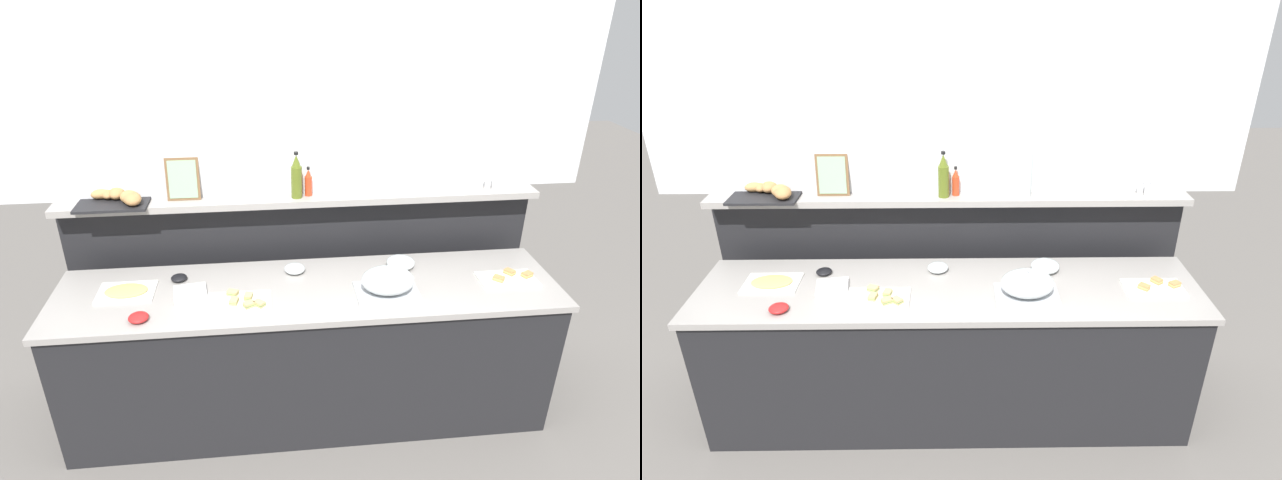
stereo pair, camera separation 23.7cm
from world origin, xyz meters
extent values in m
plane|color=slate|center=(0.00, 0.60, 0.00)|extent=(12.00, 12.00, 0.00)
cube|color=black|center=(0.00, 0.00, 0.43)|extent=(2.73, 0.63, 0.85)
cube|color=gray|center=(0.00, 0.00, 0.87)|extent=(2.77, 0.67, 0.03)
cube|color=black|center=(0.00, 0.51, 0.61)|extent=(2.86, 0.08, 1.21)
cube|color=gray|center=(0.00, 0.46, 1.23)|extent=(2.86, 0.22, 0.04)
cube|color=silver|center=(0.00, 0.53, 1.93)|extent=(3.46, 0.08, 1.35)
cube|color=white|center=(-0.38, -0.11, 0.89)|extent=(0.34, 0.19, 0.01)
cube|color=tan|center=(-0.33, -0.09, 0.90)|extent=(0.05, 0.06, 0.01)
cube|color=#66994C|center=(-0.33, -0.09, 0.91)|extent=(0.05, 0.06, 0.01)
cube|color=tan|center=(-0.33, -0.09, 0.92)|extent=(0.05, 0.06, 0.01)
cube|color=tan|center=(-0.40, -0.13, 0.90)|extent=(0.05, 0.06, 0.01)
cube|color=#66994C|center=(-0.40, -0.13, 0.91)|extent=(0.05, 0.06, 0.01)
cube|color=tan|center=(-0.40, -0.13, 0.92)|extent=(0.05, 0.06, 0.01)
cube|color=tan|center=(-0.32, -0.17, 0.90)|extent=(0.07, 0.06, 0.01)
cube|color=#66994C|center=(-0.32, -0.17, 0.91)|extent=(0.07, 0.06, 0.01)
cube|color=tan|center=(-0.32, -0.17, 0.92)|extent=(0.07, 0.06, 0.01)
cube|color=tan|center=(-0.41, -0.04, 0.90)|extent=(0.07, 0.06, 0.01)
cube|color=#66994C|center=(-0.41, -0.04, 0.91)|extent=(0.07, 0.06, 0.01)
cube|color=tan|center=(-0.41, -0.04, 0.92)|extent=(0.07, 0.06, 0.01)
cube|color=tan|center=(-0.27, -0.16, 0.90)|extent=(0.07, 0.07, 0.01)
cube|color=#66994C|center=(-0.27, -0.16, 0.91)|extent=(0.07, 0.07, 0.01)
cube|color=tan|center=(-0.27, -0.16, 0.92)|extent=(0.07, 0.07, 0.01)
cube|color=white|center=(1.12, -0.03, 0.89)|extent=(0.32, 0.19, 0.01)
cube|color=#B7844C|center=(1.15, 0.02, 0.90)|extent=(0.06, 0.07, 0.01)
cube|color=#E5C666|center=(1.15, 0.02, 0.91)|extent=(0.06, 0.07, 0.01)
cube|color=#B7844C|center=(1.15, 0.02, 0.92)|extent=(0.06, 0.07, 0.01)
cube|color=#B7844C|center=(1.24, -0.02, 0.90)|extent=(0.07, 0.06, 0.01)
cube|color=#E5C666|center=(1.24, -0.02, 0.91)|extent=(0.07, 0.06, 0.01)
cube|color=#B7844C|center=(1.24, -0.02, 0.92)|extent=(0.07, 0.06, 0.01)
cube|color=#B7844C|center=(1.06, -0.05, 0.90)|extent=(0.07, 0.07, 0.01)
cube|color=#E5C666|center=(1.06, -0.05, 0.91)|extent=(0.07, 0.07, 0.01)
cube|color=#B7844C|center=(1.06, -0.05, 0.92)|extent=(0.07, 0.07, 0.01)
cube|color=white|center=(-0.98, 0.05, 0.89)|extent=(0.30, 0.22, 0.01)
ellipsoid|color=#E5C666|center=(-0.98, 0.05, 0.90)|extent=(0.23, 0.15, 0.01)
cube|color=#B7BABF|center=(0.42, -0.10, 0.89)|extent=(0.34, 0.24, 0.01)
ellipsoid|color=silver|center=(0.42, -0.10, 0.97)|extent=(0.28, 0.23, 0.14)
sphere|color=#B7BABF|center=(0.42, -0.10, 1.05)|extent=(0.02, 0.02, 0.02)
ellipsoid|color=silver|center=(0.55, 0.17, 0.92)|extent=(0.16, 0.16, 0.07)
ellipsoid|color=#E5CC66|center=(0.55, 0.17, 0.91)|extent=(0.13, 0.13, 0.04)
ellipsoid|color=silver|center=(-0.07, 0.18, 0.91)|extent=(0.12, 0.12, 0.05)
ellipsoid|color=white|center=(-0.07, 0.18, 0.90)|extent=(0.09, 0.09, 0.03)
ellipsoid|color=black|center=(-0.72, 0.16, 0.90)|extent=(0.09, 0.09, 0.03)
ellipsoid|color=red|center=(-0.87, -0.22, 0.90)|extent=(0.10, 0.10, 0.04)
cube|color=white|center=(-0.64, -0.01, 0.90)|extent=(0.19, 0.19, 0.02)
cylinder|color=#56661E|center=(-0.03, 0.43, 1.34)|extent=(0.06, 0.06, 0.19)
cone|color=#56661E|center=(-0.03, 0.43, 1.47)|extent=(0.05, 0.05, 0.07)
cylinder|color=black|center=(-0.03, 0.43, 1.52)|extent=(0.03, 0.03, 0.02)
cylinder|color=red|center=(0.04, 0.45, 1.31)|extent=(0.04, 0.04, 0.12)
cone|color=red|center=(0.04, 0.45, 1.39)|extent=(0.04, 0.04, 0.04)
cylinder|color=black|center=(0.04, 0.45, 1.42)|extent=(0.02, 0.02, 0.02)
cylinder|color=white|center=(1.13, 0.43, 1.29)|extent=(0.03, 0.03, 0.08)
cylinder|color=#B7BABF|center=(1.13, 0.43, 1.33)|extent=(0.03, 0.03, 0.01)
cylinder|color=white|center=(1.18, 0.43, 1.29)|extent=(0.03, 0.03, 0.08)
cylinder|color=#B7BABF|center=(1.18, 0.43, 1.33)|extent=(0.03, 0.03, 0.01)
cube|color=black|center=(-1.08, 0.43, 1.26)|extent=(0.40, 0.26, 0.02)
ellipsoid|color=#AD7A47|center=(-1.12, 0.50, 1.29)|extent=(0.11, 0.16, 0.05)
ellipsoid|color=#B7844C|center=(-0.98, 0.41, 1.30)|extent=(0.16, 0.16, 0.07)
ellipsoid|color=tan|center=(-0.96, 0.39, 1.30)|extent=(0.09, 0.12, 0.06)
ellipsoid|color=#B7844C|center=(-1.15, 0.50, 1.29)|extent=(0.15, 0.14, 0.06)
ellipsoid|color=#AD7A47|center=(-0.96, 0.38, 1.30)|extent=(0.14, 0.17, 0.07)
ellipsoid|color=#AD7A47|center=(-1.06, 0.49, 1.30)|extent=(0.10, 0.14, 0.06)
cube|color=brown|center=(-0.68, 0.47, 1.37)|extent=(0.19, 0.05, 0.25)
cube|color=#8CB78C|center=(-0.68, 0.47, 1.37)|extent=(0.16, 0.04, 0.22)
cylinder|color=silver|center=(0.44, 0.43, 1.39)|extent=(0.09, 0.09, 0.27)
camera|label=1|loc=(-0.20, -2.54, 2.45)|focal=30.52mm
camera|label=2|loc=(0.03, -2.55, 2.45)|focal=30.52mm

